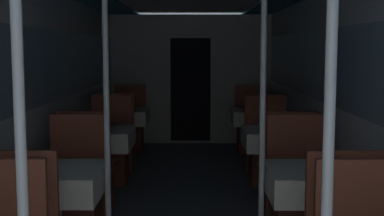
% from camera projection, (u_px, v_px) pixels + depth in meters
% --- Properties ---
extents(wall_left, '(0.05, 10.20, 2.06)m').
position_uv_depth(wall_left, '(39.00, 99.00, 4.71)').
color(wall_left, silver).
rests_on(wall_left, ground_plane).
extents(wall_right, '(0.05, 10.20, 2.06)m').
position_uv_depth(wall_right, '(336.00, 99.00, 4.70)').
color(wall_right, silver).
rests_on(wall_right, ground_plane).
extents(bulkhead_far, '(2.57, 0.09, 2.06)m').
position_uv_depth(bulkhead_far, '(191.00, 80.00, 8.59)').
color(bulkhead_far, '#A8A8A3').
rests_on(bulkhead_far, ground_plane).
extents(support_pole_left_0, '(0.04, 0.04, 2.06)m').
position_uv_depth(support_pole_left_0, '(23.00, 193.00, 1.86)').
color(support_pole_left_0, silver).
rests_on(support_pole_left_0, ground_plane).
extents(dining_table_left_1, '(0.66, 0.66, 0.71)m').
position_uv_depth(dining_table_left_1, '(54.00, 185.00, 3.69)').
color(dining_table_left_1, '#4C4C51').
rests_on(dining_table_left_1, ground_plane).
extents(chair_left_far_1, '(0.46, 0.46, 0.99)m').
position_uv_depth(chair_left_far_1, '(75.00, 202.00, 4.31)').
color(chair_left_far_1, brown).
rests_on(chair_left_far_1, ground_plane).
extents(support_pole_left_1, '(0.04, 0.04, 2.06)m').
position_uv_depth(support_pole_left_1, '(107.00, 122.00, 3.64)').
color(support_pole_left_1, silver).
rests_on(support_pole_left_1, ground_plane).
extents(dining_table_left_2, '(0.66, 0.66, 0.71)m').
position_uv_depth(dining_table_left_2, '(100.00, 140.00, 5.46)').
color(dining_table_left_2, '#4C4C51').
rests_on(dining_table_left_2, ground_plane).
extents(chair_left_near_2, '(0.46, 0.46, 0.99)m').
position_uv_depth(chair_left_near_2, '(89.00, 183.00, 4.90)').
color(chair_left_near_2, brown).
rests_on(chair_left_near_2, ground_plane).
extents(chair_left_far_2, '(0.46, 0.46, 0.99)m').
position_uv_depth(chair_left_far_2, '(110.00, 157.00, 6.09)').
color(chair_left_far_2, brown).
rests_on(chair_left_far_2, ground_plane).
extents(dining_table_left_3, '(0.66, 0.66, 0.71)m').
position_uv_depth(dining_table_left_3, '(123.00, 118.00, 7.24)').
color(dining_table_left_3, '#4C4C51').
rests_on(dining_table_left_3, ground_plane).
extents(chair_left_near_3, '(0.46, 0.46, 0.99)m').
position_uv_depth(chair_left_near_3, '(117.00, 147.00, 6.68)').
color(chair_left_near_3, brown).
rests_on(chair_left_near_3, ground_plane).
extents(chair_left_far_3, '(0.46, 0.46, 0.99)m').
position_uv_depth(chair_left_far_3, '(129.00, 132.00, 7.87)').
color(chair_left_far_3, brown).
rests_on(chair_left_far_3, ground_plane).
extents(support_pole_right_0, '(0.04, 0.04, 2.06)m').
position_uv_depth(support_pole_right_0, '(327.00, 193.00, 1.85)').
color(support_pole_right_0, silver).
rests_on(support_pole_right_0, ground_plane).
extents(dining_table_right_1, '(0.66, 0.66, 0.71)m').
position_uv_depth(dining_table_right_1, '(315.00, 185.00, 3.68)').
color(dining_table_right_1, '#4C4C51').
rests_on(dining_table_right_1, ground_plane).
extents(chair_right_far_1, '(0.46, 0.46, 0.99)m').
position_uv_depth(chair_right_far_1, '(298.00, 202.00, 4.31)').
color(chair_right_far_1, brown).
rests_on(chair_right_far_1, ground_plane).
extents(support_pole_right_1, '(0.04, 0.04, 2.06)m').
position_uv_depth(support_pole_right_1, '(262.00, 122.00, 3.63)').
color(support_pole_right_1, silver).
rests_on(support_pole_right_1, ground_plane).
extents(dining_table_right_2, '(0.66, 0.66, 0.71)m').
position_uv_depth(dining_table_right_2, '(276.00, 140.00, 5.45)').
color(dining_table_right_2, '#4C4C51').
rests_on(dining_table_right_2, ground_plane).
extents(chair_right_near_2, '(0.46, 0.46, 0.99)m').
position_uv_depth(chair_right_near_2, '(285.00, 183.00, 4.89)').
color(chair_right_near_2, brown).
rests_on(chair_right_near_2, ground_plane).
extents(chair_right_far_2, '(0.46, 0.46, 0.99)m').
position_uv_depth(chair_right_far_2, '(268.00, 157.00, 6.08)').
color(chair_right_far_2, brown).
rests_on(chair_right_far_2, ground_plane).
extents(dining_table_right_3, '(0.66, 0.66, 0.71)m').
position_uv_depth(dining_table_right_3, '(256.00, 118.00, 7.23)').
color(dining_table_right_3, '#4C4C51').
rests_on(dining_table_right_3, ground_plane).
extents(chair_right_near_3, '(0.46, 0.46, 0.99)m').
position_uv_depth(chair_right_near_3, '(261.00, 147.00, 6.67)').
color(chair_right_near_3, brown).
rests_on(chair_right_near_3, ground_plane).
extents(chair_right_far_3, '(0.46, 0.46, 0.99)m').
position_uv_depth(chair_right_far_3, '(251.00, 132.00, 7.86)').
color(chair_right_far_3, brown).
rests_on(chair_right_far_3, ground_plane).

